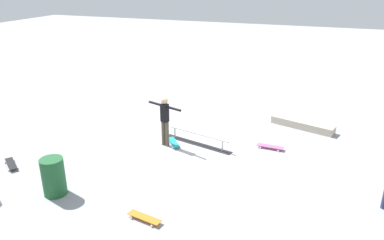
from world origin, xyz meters
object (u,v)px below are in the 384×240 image
object	(u,v)px
loose_skateboard_orange	(144,217)
loose_skateboard_black	(11,164)
skateboard_main	(174,142)
loose_skateboard_pink	(270,146)
trash_bin	(53,177)
grind_rail	(198,139)
skate_ledge	(302,125)
skater_main	(165,118)

from	to	relation	value
loose_skateboard_orange	loose_skateboard_black	world-z (taller)	same
skateboard_main	loose_skateboard_orange	distance (m)	3.86
loose_skateboard_pink	trash_bin	distance (m)	6.22
loose_skateboard_pink	trash_bin	bearing A→B (deg)	-133.28
loose_skateboard_orange	trash_bin	xyz separation A→B (m)	(2.50, -0.18, 0.40)
grind_rail	skateboard_main	bearing A→B (deg)	36.51
skate_ledge	skater_main	bearing A→B (deg)	37.24
grind_rail	skate_ledge	world-z (taller)	grind_rail
skater_main	loose_skateboard_black	xyz separation A→B (m)	(3.44, 2.75, -0.84)
skateboard_main	loose_skateboard_pink	size ratio (longest dim) A/B	0.93
skateboard_main	loose_skateboard_black	size ratio (longest dim) A/B	0.98
skate_ledge	loose_skateboard_orange	bearing A→B (deg)	67.58
skater_main	loose_skateboard_orange	xyz separation A→B (m)	(-1.14, 3.62, -0.84)
loose_skateboard_black	trash_bin	distance (m)	2.23
grind_rail	skate_ledge	bearing A→B (deg)	-125.54
trash_bin	loose_skateboard_orange	bearing A→B (deg)	175.81
skateboard_main	trash_bin	bearing A→B (deg)	117.42
skate_ledge	grind_rail	bearing A→B (deg)	40.58
grind_rail	loose_skateboard_pink	size ratio (longest dim) A/B	2.92
skate_ledge	loose_skateboard_orange	xyz separation A→B (m)	(2.70, 6.54, -0.05)
skateboard_main	trash_bin	size ratio (longest dim) A/B	0.80
trash_bin	skater_main	bearing A→B (deg)	-111.53
skateboard_main	skater_main	bearing A→B (deg)	80.40
grind_rail	loose_skateboard_black	distance (m)	5.38
skate_ledge	loose_skateboard_orange	distance (m)	7.08
skateboard_main	loose_skateboard_pink	xyz separation A→B (m)	(-2.86, -0.77, 0.00)
skate_ledge	loose_skateboard_black	distance (m)	9.23
loose_skateboard_black	trash_bin	world-z (taller)	trash_bin
loose_skateboard_pink	skater_main	bearing A→B (deg)	-161.45
grind_rail	loose_skateboard_pink	bearing A→B (deg)	-153.73
grind_rail	skater_main	xyz separation A→B (m)	(0.91, 0.41, 0.75)
skater_main	loose_skateboard_black	distance (m)	4.48
grind_rail	loose_skateboard_orange	size ratio (longest dim) A/B	2.87
grind_rail	skater_main	world-z (taller)	skater_main
trash_bin	skate_ledge	bearing A→B (deg)	-129.27
skateboard_main	loose_skateboard_black	xyz separation A→B (m)	(3.67, 2.87, 0.00)
skateboard_main	loose_skateboard_orange	bearing A→B (deg)	155.13
grind_rail	trash_bin	distance (m)	4.48
loose_skateboard_orange	loose_skateboard_black	xyz separation A→B (m)	(4.59, -0.88, 0.00)
skater_main	skateboard_main	bearing A→B (deg)	47.30
grind_rail	loose_skateboard_pink	world-z (taller)	grind_rail
loose_skateboard_orange	trash_bin	size ratio (longest dim) A/B	0.88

